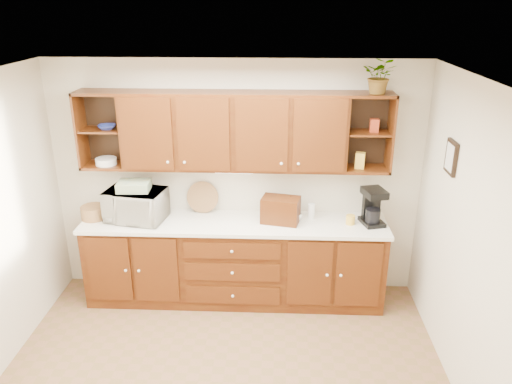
# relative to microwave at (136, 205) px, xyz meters

# --- Properties ---
(ceiling) EXTENTS (4.00, 4.00, 0.00)m
(ceiling) POSITION_rel_microwave_xyz_m (1.05, -1.45, 1.49)
(ceiling) COLOR white
(ceiling) RESTS_ON back_wall
(back_wall) EXTENTS (4.00, 0.00, 4.00)m
(back_wall) POSITION_rel_microwave_xyz_m (1.05, 0.30, 0.19)
(back_wall) COLOR beige
(back_wall) RESTS_ON floor
(right_wall) EXTENTS (0.00, 3.50, 3.50)m
(right_wall) POSITION_rel_microwave_xyz_m (3.05, -1.45, 0.19)
(right_wall) COLOR beige
(right_wall) RESTS_ON floor
(base_cabinets) EXTENTS (3.20, 0.60, 0.90)m
(base_cabinets) POSITION_rel_microwave_xyz_m (1.05, 0.00, -0.66)
(base_cabinets) COLOR #391306
(base_cabinets) RESTS_ON floor
(countertop) EXTENTS (3.24, 0.64, 0.04)m
(countertop) POSITION_rel_microwave_xyz_m (1.05, -0.01, -0.19)
(countertop) COLOR white
(countertop) RESTS_ON base_cabinets
(upper_cabinets) EXTENTS (3.20, 0.33, 0.80)m
(upper_cabinets) POSITION_rel_microwave_xyz_m (1.06, 0.14, 0.79)
(upper_cabinets) COLOR #391306
(upper_cabinets) RESTS_ON back_wall
(undercabinet_light) EXTENTS (0.40, 0.05, 0.02)m
(undercabinet_light) POSITION_rel_microwave_xyz_m (1.05, 0.09, 0.36)
(undercabinet_light) COLOR white
(undercabinet_light) RESTS_ON upper_cabinets
(framed_picture) EXTENTS (0.03, 0.24, 0.30)m
(framed_picture) POSITION_rel_microwave_xyz_m (3.03, -0.55, 0.74)
(framed_picture) COLOR black
(framed_picture) RESTS_ON right_wall
(wicker_basket) EXTENTS (0.32, 0.32, 0.14)m
(wicker_basket) POSITION_rel_microwave_xyz_m (-0.47, 0.01, -0.10)
(wicker_basket) COLOR olive
(wicker_basket) RESTS_ON countertop
(microwave) EXTENTS (0.67, 0.51, 0.34)m
(microwave) POSITION_rel_microwave_xyz_m (0.00, 0.00, 0.00)
(microwave) COLOR beige
(microwave) RESTS_ON countertop
(towel_stack) EXTENTS (0.34, 0.25, 0.10)m
(towel_stack) POSITION_rel_microwave_xyz_m (0.00, 0.00, 0.22)
(towel_stack) COLOR #DDCF68
(towel_stack) RESTS_ON microwave
(wine_bottle) EXTENTS (0.07, 0.07, 0.33)m
(wine_bottle) POSITION_rel_microwave_xyz_m (0.10, 0.11, -0.00)
(wine_bottle) COLOR black
(wine_bottle) RESTS_ON countertop
(woven_tray) EXTENTS (0.35, 0.10, 0.35)m
(woven_tray) POSITION_rel_microwave_xyz_m (0.68, 0.24, -0.16)
(woven_tray) COLOR olive
(woven_tray) RESTS_ON countertop
(bread_box) EXTENTS (0.43, 0.32, 0.27)m
(bread_box) POSITION_rel_microwave_xyz_m (1.54, 0.01, -0.03)
(bread_box) COLOR #391306
(bread_box) RESTS_ON countertop
(mug_tree) EXTENTS (0.23, 0.24, 0.28)m
(mug_tree) POSITION_rel_microwave_xyz_m (1.65, 0.06, -0.12)
(mug_tree) COLOR #391306
(mug_tree) RESTS_ON countertop
(canister_red) EXTENTS (0.13, 0.13, 0.14)m
(canister_red) POSITION_rel_microwave_xyz_m (1.66, 0.02, -0.10)
(canister_red) COLOR #AD3619
(canister_red) RESTS_ON countertop
(canister_white) EXTENTS (0.09, 0.09, 0.17)m
(canister_white) POSITION_rel_microwave_xyz_m (1.87, 0.11, -0.08)
(canister_white) COLOR white
(canister_white) RESTS_ON countertop
(canister_yellow) EXTENTS (0.10, 0.10, 0.10)m
(canister_yellow) POSITION_rel_microwave_xyz_m (2.27, -0.02, -0.12)
(canister_yellow) COLOR gold
(canister_yellow) RESTS_ON countertop
(coffee_maker) EXTENTS (0.27, 0.31, 0.39)m
(coffee_maker) POSITION_rel_microwave_xyz_m (2.50, 0.02, 0.02)
(coffee_maker) COLOR black
(coffee_maker) RESTS_ON countertop
(bowl_stack) EXTENTS (0.22, 0.22, 0.05)m
(bowl_stack) POSITION_rel_microwave_xyz_m (-0.26, 0.11, 0.81)
(bowl_stack) COLOR navy
(bowl_stack) RESTS_ON upper_cabinets
(plate_stack) EXTENTS (0.28, 0.28, 0.07)m
(plate_stack) POSITION_rel_microwave_xyz_m (-0.31, 0.11, 0.45)
(plate_stack) COLOR white
(plate_stack) RESTS_ON upper_cabinets
(pantry_box_yellow) EXTENTS (0.11, 0.09, 0.17)m
(pantry_box_yellow) POSITION_rel_microwave_xyz_m (2.35, 0.10, 0.50)
(pantry_box_yellow) COLOR gold
(pantry_box_yellow) RESTS_ON upper_cabinets
(pantry_box_red) EXTENTS (0.09, 0.08, 0.13)m
(pantry_box_red) POSITION_rel_microwave_xyz_m (2.46, 0.13, 0.86)
(pantry_box_red) COLOR #AD3619
(pantry_box_red) RESTS_ON upper_cabinets
(potted_plant) EXTENTS (0.39, 0.36, 0.35)m
(potted_plant) POSITION_rel_microwave_xyz_m (2.47, 0.07, 1.36)
(potted_plant) COLOR #999999
(potted_plant) RESTS_ON upper_cabinets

